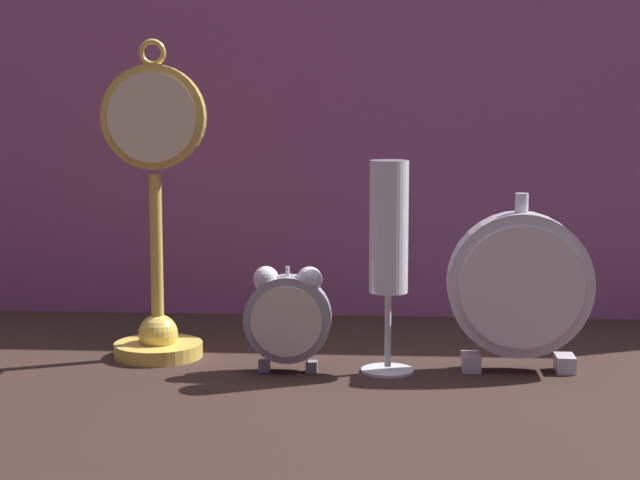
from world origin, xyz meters
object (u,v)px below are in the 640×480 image
Objects in this scene: pocket_watch_on_stand at (156,227)px; alarm_clock_twin_bell at (288,314)px; mantel_clock_silver at (520,286)px; champagne_flute at (389,242)px.

alarm_clock_twin_bell is at bearing -20.37° from pocket_watch_on_stand.
alarm_clock_twin_bell is (0.15, -0.06, -0.08)m from pocket_watch_on_stand.
alarm_clock_twin_bell is 0.25m from mantel_clock_silver.
pocket_watch_on_stand reaches higher than mantel_clock_silver.
mantel_clock_silver is (0.40, -0.04, -0.05)m from pocket_watch_on_stand.
alarm_clock_twin_bell is at bearing -175.55° from champagne_flute.
champagne_flute is (-0.14, -0.01, 0.05)m from mantel_clock_silver.
alarm_clock_twin_bell is 0.60× the size of mantel_clock_silver.
pocket_watch_on_stand is 0.26m from champagne_flute.
champagne_flute reaches higher than alarm_clock_twin_bell.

